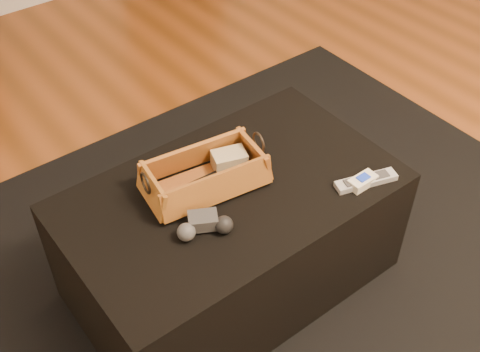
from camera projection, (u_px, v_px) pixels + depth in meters
area_rug at (241, 289)px, 2.04m from camera, size 2.60×2.00×0.01m
ottoman at (231, 237)px, 1.92m from camera, size 1.00×0.60×0.42m
tv_remote at (202, 185)px, 1.76m from camera, size 0.19×0.05×0.02m
cloth_bundle at (229, 160)px, 1.82m from camera, size 0.12×0.10×0.06m
wicker_basket at (205, 175)px, 1.76m from camera, size 0.39×0.24×0.13m
game_controller at (204, 225)px, 1.64m from camera, size 0.16×0.12×0.05m
silver_remote at (366, 181)px, 1.79m from camera, size 0.20×0.10×0.02m
cream_gadget at (363, 181)px, 1.78m from camera, size 0.09×0.05×0.03m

